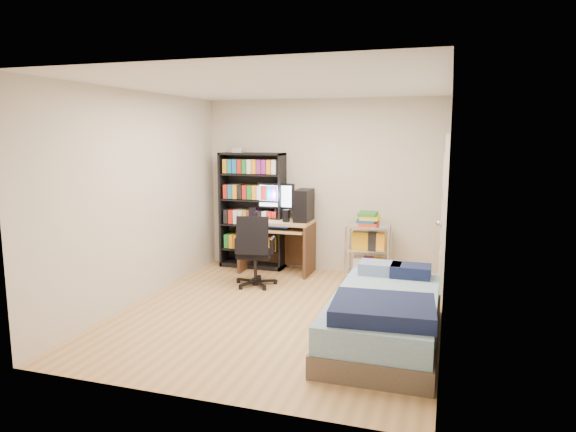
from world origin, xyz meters
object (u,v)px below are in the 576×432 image
(computer_desk, at_px, (285,225))
(office_chair, at_px, (255,264))
(bed, at_px, (385,316))
(media_shelf, at_px, (252,209))

(computer_desk, xyz_separation_m, office_chair, (-0.15, -0.82, -0.39))
(bed, bearing_deg, media_shelf, 134.61)
(media_shelf, bearing_deg, computer_desk, -12.02)
(media_shelf, xyz_separation_m, bed, (2.26, -2.29, -0.63))
(office_chair, bearing_deg, media_shelf, 102.59)
(bed, bearing_deg, computer_desk, 128.25)
(media_shelf, height_order, office_chair, media_shelf)
(media_shelf, bearing_deg, office_chair, -67.11)
(office_chair, bearing_deg, computer_desk, 69.29)
(computer_desk, height_order, bed, computer_desk)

